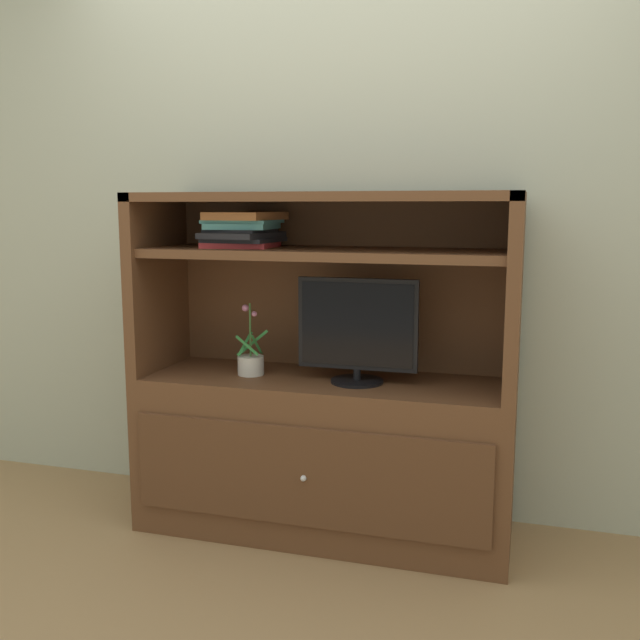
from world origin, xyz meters
TOP-DOWN VIEW (x-y plane):
  - ground_plane at (0.00, 0.00)m, footprint 8.00×8.00m
  - painted_rear_wall at (0.00, 0.75)m, footprint 6.00×0.10m
  - media_console at (0.00, 0.40)m, footprint 1.54×0.54m
  - tv_monitor at (0.15, 0.37)m, footprint 0.48×0.21m
  - potted_plant at (-0.31, 0.38)m, footprint 0.14×0.13m
  - magazine_stack at (-0.34, 0.40)m, footprint 0.30×0.37m

SIDE VIEW (x-z plane):
  - ground_plane at x=0.00m, z-range 0.00..0.00m
  - media_console at x=0.00m, z-range -0.23..1.18m
  - potted_plant at x=-0.31m, z-range 0.56..0.86m
  - tv_monitor at x=0.15m, z-range 0.66..1.08m
  - magazine_stack at x=-0.34m, z-range 1.19..1.33m
  - painted_rear_wall at x=0.00m, z-range 0.00..2.80m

